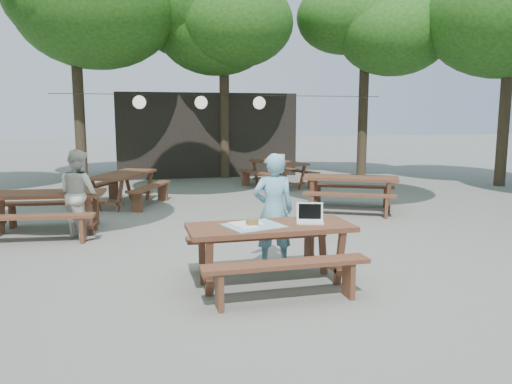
{
  "coord_description": "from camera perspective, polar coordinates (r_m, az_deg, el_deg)",
  "views": [
    {
      "loc": [
        -2.12,
        -7.39,
        2.07
      ],
      "look_at": [
        -0.48,
        -0.99,
        1.05
      ],
      "focal_mm": 35.0,
      "sensor_mm": 36.0,
      "label": 1
    }
  ],
  "objects": [
    {
      "name": "ground",
      "position": [
        7.96,
        1.59,
        -6.29
      ],
      "size": [
        80.0,
        80.0,
        0.0
      ],
      "primitive_type": "plane",
      "color": "slate",
      "rests_on": "ground"
    },
    {
      "name": "pavilion",
      "position": [
        18.09,
        -6.06,
        6.61
      ],
      "size": [
        6.0,
        3.0,
        2.8
      ],
      "primitive_type": "cube",
      "color": "black",
      "rests_on": "ground"
    },
    {
      "name": "main_picnic_table",
      "position": [
        6.16,
        1.62,
        -7.06
      ],
      "size": [
        2.0,
        1.58,
        0.75
      ],
      "color": "#522C1D",
      "rests_on": "ground"
    },
    {
      "name": "picnic_table_nw",
      "position": [
        9.43,
        -22.98,
        -2.2
      ],
      "size": [
        2.07,
        1.77,
        0.75
      ],
      "rotation": [
        0.0,
        0.0,
        -0.11
      ],
      "color": "#522C1D",
      "rests_on": "ground"
    },
    {
      "name": "picnic_table_ne",
      "position": [
        11.06,
        10.75,
        -0.12
      ],
      "size": [
        2.41,
        2.28,
        0.75
      ],
      "rotation": [
        0.0,
        0.0,
        -0.48
      ],
      "color": "#522C1D",
      "rests_on": "ground"
    },
    {
      "name": "picnic_table_far_w",
      "position": [
        11.93,
        -14.85,
        0.38
      ],
      "size": [
        2.24,
        2.39,
        0.75
      ],
      "rotation": [
        0.0,
        0.0,
        1.13
      ],
      "color": "#522C1D",
      "rests_on": "ground"
    },
    {
      "name": "picnic_table_far_e",
      "position": [
        14.45,
        2.54,
        2.09
      ],
      "size": [
        2.06,
        2.27,
        0.75
      ],
      "rotation": [
        0.0,
        0.0,
        1.86
      ],
      "color": "#522C1D",
      "rests_on": "ground"
    },
    {
      "name": "woman",
      "position": [
        6.82,
        2.0,
        -2.12
      ],
      "size": [
        0.6,
        0.42,
        1.56
      ],
      "primitive_type": "imported",
      "rotation": [
        0.0,
        0.0,
        3.05
      ],
      "color": "#77BBD9",
      "rests_on": "ground"
    },
    {
      "name": "second_person",
      "position": [
        8.94,
        -19.54,
        -0.19
      ],
      "size": [
        0.89,
        0.93,
        1.51
      ],
      "primitive_type": "imported",
      "rotation": [
        0.0,
        0.0,
        2.2
      ],
      "color": "silver",
      "rests_on": "ground"
    },
    {
      "name": "plastic_chair",
      "position": [
        15.09,
        2.37,
        1.88
      ],
      "size": [
        0.58,
        0.58,
        0.9
      ],
      "rotation": [
        0.0,
        0.0,
        -0.42
      ],
      "color": "silver",
      "rests_on": "ground"
    },
    {
      "name": "laptop",
      "position": [
        6.25,
        6.18,
        -2.89
      ],
      "size": [
        0.39,
        0.35,
        0.24
      ],
      "rotation": [
        0.0,
        0.0,
        -0.31
      ],
      "color": "white",
      "rests_on": "main_picnic_table"
    },
    {
      "name": "tabletop_clutter",
      "position": [
        6.03,
        -0.39,
        -3.76
      ],
      "size": [
        0.78,
        0.71,
        0.08
      ],
      "color": "teal",
      "rests_on": "main_picnic_table"
    },
    {
      "name": "paper_lanterns",
      "position": [
        13.53,
        -6.24,
        10.15
      ],
      "size": [
        9.0,
        0.34,
        0.38
      ],
      "color": "black",
      "rests_on": "ground"
    }
  ]
}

